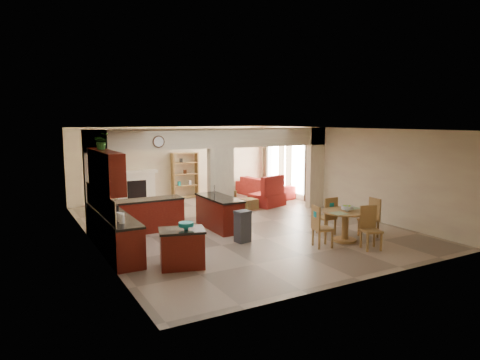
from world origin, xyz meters
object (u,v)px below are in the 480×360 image
sofa (264,187)px  dining_table (345,221)px  armchair (222,199)px  kitchen_island (182,248)px

sofa → dining_table: bearing=157.3°
armchair → sofa: bearing=-155.8°
armchair → dining_table: bearing=96.5°
kitchen_island → sofa: kitchen_island is taller
dining_table → sofa: 6.69m
kitchen_island → armchair: bearing=71.0°
dining_table → armchair: bearing=100.3°
sofa → armchair: sofa is taller
kitchen_island → dining_table: kitchen_island is taller
kitchen_island → armchair: kitchen_island is taller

